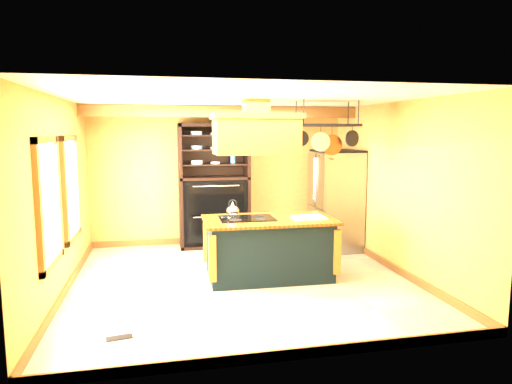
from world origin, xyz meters
name	(u,v)px	position (x,y,z in m)	size (l,w,h in m)	color
floor	(242,280)	(0.00, 0.00, 0.00)	(5.00, 5.00, 0.00)	beige
ceiling	(241,99)	(0.00, 0.00, 2.70)	(5.00, 5.00, 0.00)	white
wall_back	(219,176)	(0.00, 2.50, 1.35)	(5.00, 0.02, 2.70)	#DBA350
wall_front	(288,226)	(0.00, -2.50, 1.35)	(5.00, 0.02, 2.70)	#DBA350
wall_left	(60,197)	(-2.50, 0.00, 1.35)	(0.02, 5.00, 2.70)	#DBA350
wall_right	(396,188)	(2.50, 0.00, 1.35)	(0.02, 5.00, 2.70)	#DBA350
ceiling_beam	(224,112)	(0.00, 1.70, 2.59)	(5.00, 0.15, 0.20)	olive
window_near	(49,202)	(-2.47, -0.80, 1.40)	(0.06, 1.06, 1.56)	olive
window_far	(71,188)	(-2.47, 0.60, 1.40)	(0.06, 1.06, 1.56)	olive
kitchen_island	(269,247)	(0.44, 0.08, 0.47)	(2.00, 1.14, 1.11)	black
range_hood	(256,132)	(0.24, 0.08, 2.23)	(1.30, 0.73, 0.80)	#C98032
pot_rack	(327,131)	(1.34, 0.08, 2.24)	(1.01, 0.48, 0.83)	black
refrigerator	(335,202)	(2.08, 1.50, 0.90)	(0.80, 0.95, 1.85)	#909498
hutch	(214,200)	(-0.14, 2.24, 0.91)	(1.35, 0.61, 2.38)	black
floor_register	(119,338)	(-1.65, -1.63, 0.01)	(0.28, 0.12, 0.01)	black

